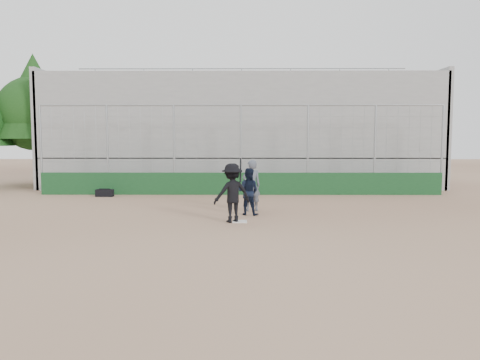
{
  "coord_description": "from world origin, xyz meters",
  "views": [
    {
      "loc": [
        0.11,
        -13.98,
        2.5
      ],
      "look_at": [
        0.0,
        1.4,
        1.15
      ],
      "focal_mm": 35.0,
      "sensor_mm": 36.0,
      "label": 1
    }
  ],
  "objects_px": {
    "equipment_bag": "(105,193)",
    "catcher_crouched": "(248,199)",
    "umpire": "(251,188)",
    "batter_at_plate": "(232,193)"
  },
  "relations": [
    {
      "from": "batter_at_plate",
      "to": "equipment_bag",
      "type": "distance_m",
      "value": 8.49
    },
    {
      "from": "batter_at_plate",
      "to": "umpire",
      "type": "xyz_separation_m",
      "value": [
        0.62,
        2.19,
        -0.08
      ]
    },
    {
      "from": "umpire",
      "to": "batter_at_plate",
      "type": "bearing_deg",
      "value": 58.36
    },
    {
      "from": "equipment_bag",
      "to": "catcher_crouched",
      "type": "bearing_deg",
      "value": -38.45
    },
    {
      "from": "umpire",
      "to": "equipment_bag",
      "type": "distance_m",
      "value": 7.54
    },
    {
      "from": "umpire",
      "to": "equipment_bag",
      "type": "relative_size",
      "value": 2.1
    },
    {
      "from": "catcher_crouched",
      "to": "umpire",
      "type": "height_order",
      "value": "umpire"
    },
    {
      "from": "equipment_bag",
      "to": "umpire",
      "type": "bearing_deg",
      "value": -32.6
    },
    {
      "from": "batter_at_plate",
      "to": "equipment_bag",
      "type": "xyz_separation_m",
      "value": [
        -5.71,
        6.24,
        -0.73
      ]
    },
    {
      "from": "catcher_crouched",
      "to": "equipment_bag",
      "type": "xyz_separation_m",
      "value": [
        -6.21,
        4.93,
        -0.37
      ]
    }
  ]
}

